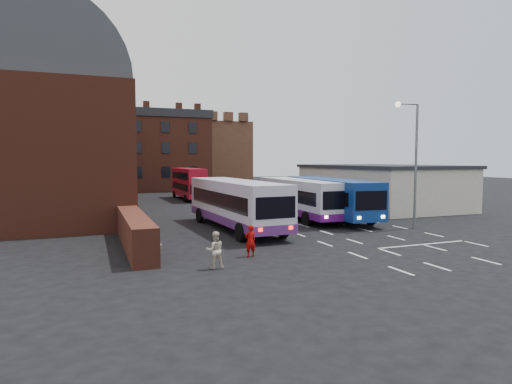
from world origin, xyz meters
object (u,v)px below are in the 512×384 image
object	(u,v)px
bus_white_outbound	(236,201)
bus_blue	(330,195)
bus_red_double	(189,183)
pedestrian_red	(250,241)
pedestrian_beige	(215,250)
bus_white_inbound	(300,196)
street_lamp	(412,153)

from	to	relation	value
bus_white_outbound	bus_blue	bearing A→B (deg)	9.94
bus_red_double	pedestrian_red	xyz separation A→B (m)	(-3.72, -30.97, -1.20)
bus_blue	pedestrian_beige	xyz separation A→B (m)	(-12.98, -11.78, -1.09)
bus_white_inbound	bus_blue	world-z (taller)	bus_blue
bus_red_double	street_lamp	world-z (taller)	street_lamp
pedestrian_red	pedestrian_beige	size ratio (longest dim) A/B	0.96
bus_white_outbound	bus_red_double	size ratio (longest dim) A/B	1.32
street_lamp	bus_blue	bearing A→B (deg)	113.42
pedestrian_beige	bus_white_inbound	bearing A→B (deg)	-125.62
bus_blue	bus_red_double	xyz separation A→B (m)	(-6.99, 20.80, 0.08)
bus_blue	pedestrian_red	xyz separation A→B (m)	(-10.71, -10.17, -1.12)
bus_red_double	street_lamp	xyz separation A→B (m)	(9.67, -26.99, 3.26)
bus_red_double	pedestrian_red	size ratio (longest dim) A/B	5.93
pedestrian_red	pedestrian_beige	bearing A→B (deg)	29.50
bus_blue	bus_red_double	world-z (taller)	bus_red_double
street_lamp	pedestrian_red	xyz separation A→B (m)	(-13.39, -3.98, -4.46)
bus_blue	pedestrian_beige	size ratio (longest dim) A/B	7.28
bus_red_double	pedestrian_red	world-z (taller)	bus_red_double
bus_white_outbound	pedestrian_red	distance (m)	8.54
bus_white_inbound	pedestrian_red	xyz separation A→B (m)	(-8.62, -11.40, -1.08)
bus_red_double	pedestrian_red	bearing A→B (deg)	82.20
bus_white_outbound	bus_red_double	xyz separation A→B (m)	(1.72, 22.75, 0.01)
bus_white_inbound	pedestrian_red	bearing A→B (deg)	54.04
pedestrian_red	bus_red_double	bearing A→B (deg)	-102.70
bus_white_inbound	street_lamp	size ratio (longest dim) A/B	1.34
bus_white_outbound	bus_white_inbound	bearing A→B (deg)	23.02
bus_blue	street_lamp	distance (m)	7.52
bus_red_double	pedestrian_beige	bearing A→B (deg)	78.64
street_lamp	bus_white_outbound	bearing A→B (deg)	159.60
bus_white_outbound	bus_white_inbound	world-z (taller)	bus_white_outbound
bus_white_outbound	pedestrian_beige	world-z (taller)	bus_white_outbound
street_lamp	pedestrian_beige	xyz separation A→B (m)	(-15.66, -5.59, -4.42)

